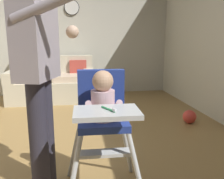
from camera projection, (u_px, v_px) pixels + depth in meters
ground at (81, 159)px, 2.50m from camera, size 5.63×7.49×0.10m
wall_far at (75, 31)px, 5.08m from camera, size 4.83×0.06×2.72m
couch at (53, 83)px, 4.72m from camera, size 1.65×0.86×0.86m
high_chair at (103, 110)px, 1.73m from camera, size 0.63×0.74×0.98m
adult_standing at (39, 69)px, 1.73m from camera, size 0.50×0.59×1.72m
toy_ball at (189, 117)px, 3.41m from camera, size 0.19×0.19×0.19m
wall_clock at (72, 7)px, 4.93m from camera, size 0.31×0.04×0.31m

